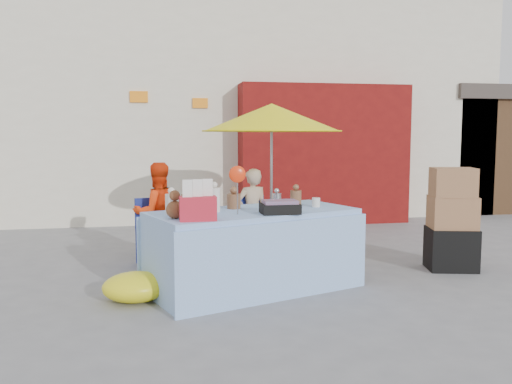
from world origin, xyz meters
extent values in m
plane|color=slate|center=(0.00, 0.00, 0.00)|extent=(80.00, 80.00, 0.00)
cube|color=silver|center=(0.00, 7.00, 2.25)|extent=(12.00, 5.00, 4.50)
cube|color=maroon|center=(2.20, 4.20, 1.30)|extent=(3.20, 0.60, 2.60)
cube|color=#4C331E|center=(6.50, 6.00, 1.20)|extent=(2.60, 3.00, 2.40)
cube|color=#3F3833|center=(6.50, 6.00, 2.55)|extent=(2.80, 3.20, 0.30)
cube|color=orange|center=(-1.20, 4.48, 2.35)|extent=(0.32, 0.04, 0.20)
cube|color=orange|center=(-0.10, 4.48, 2.25)|extent=(0.28, 0.04, 0.18)
cube|color=#96BBF1|center=(0.08, 0.05, 0.43)|extent=(2.39, 1.66, 0.86)
cube|color=#96BBF1|center=(0.25, -0.42, 0.40)|extent=(2.12, 0.79, 0.80)
cube|color=#96BBF1|center=(-0.09, 0.53, 0.40)|extent=(2.12, 0.79, 0.80)
cylinder|color=silver|center=(-0.79, -0.08, 0.97)|extent=(0.16, 0.16, 0.21)
cylinder|color=brown|center=(-0.61, 0.11, 0.95)|extent=(0.18, 0.18, 0.18)
cylinder|color=silver|center=(-0.34, 0.03, 0.99)|extent=(0.15, 0.15, 0.25)
cylinder|color=brown|center=(-0.11, 0.23, 0.94)|extent=(0.19, 0.19, 0.16)
cylinder|color=#B2B2B7|center=(0.42, 0.45, 0.93)|extent=(0.13, 0.13, 0.14)
cylinder|color=brown|center=(0.63, 0.38, 0.95)|extent=(0.16, 0.16, 0.17)
cylinder|color=silver|center=(0.42, 0.12, 0.91)|extent=(0.12, 0.12, 0.10)
cylinder|color=silver|center=(0.82, 0.20, 0.91)|extent=(0.12, 0.12, 0.10)
sphere|color=brown|center=(-0.77, -0.37, 0.95)|extent=(0.17, 0.17, 0.17)
ellipsoid|color=red|center=(-0.13, -0.21, 1.27)|extent=(0.18, 0.11, 0.17)
cube|color=red|center=(-0.56, -0.54, 0.98)|extent=(0.38, 0.27, 0.23)
cube|color=black|center=(0.30, -0.23, 0.91)|extent=(0.46, 0.39, 0.10)
cube|color=navy|center=(-0.92, 1.36, 0.23)|extent=(0.58, 0.57, 0.45)
cube|color=navy|center=(-0.98, 1.57, 0.65)|extent=(0.47, 0.16, 0.40)
cube|color=navy|center=(0.33, 1.36, 0.23)|extent=(0.58, 0.57, 0.45)
cube|color=navy|center=(0.27, 1.57, 0.65)|extent=(0.47, 0.16, 0.40)
imported|color=#F0370C|center=(-0.92, 1.51, 0.66)|extent=(0.74, 0.64, 1.31)
imported|color=tan|center=(0.33, 1.51, 0.61)|extent=(0.50, 0.39, 1.22)
cylinder|color=gray|center=(0.63, 1.66, 1.00)|extent=(0.04, 0.04, 2.00)
cone|color=yellow|center=(0.63, 1.66, 1.90)|extent=(1.90, 1.90, 0.38)
cylinder|color=yellow|center=(0.63, 1.66, 1.72)|extent=(1.90, 1.90, 0.02)
cube|color=black|center=(2.65, 0.45, 0.26)|extent=(0.67, 0.59, 0.52)
cube|color=#936442|center=(2.65, 0.45, 0.72)|extent=(0.62, 0.53, 0.39)
cube|color=#936442|center=(2.63, 0.43, 1.09)|extent=(0.57, 0.48, 0.35)
ellipsoid|color=yellow|center=(-1.16, -0.17, 0.15)|extent=(0.78, 0.69, 0.30)
camera|label=1|loc=(-0.96, -5.59, 1.66)|focal=38.00mm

